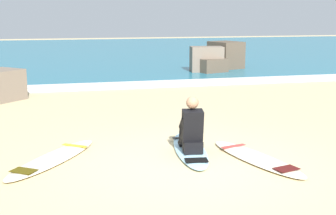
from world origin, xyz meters
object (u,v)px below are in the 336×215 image
Objects in this scene: surfboard_spare_near at (53,158)px; shoreline_rock at (1,85)px; surfboard_spare_far at (256,158)px; surfer_seated at (192,130)px; surfboard_main at (190,149)px.

shoreline_rock reaches higher than surfboard_spare_near.
surfboard_spare_far is at bearing -13.74° from surfboard_spare_near.
shoreline_rock is (-3.65, 6.16, -0.01)m from surfer_seated.
shoreline_rock is at bearing 102.86° from surfboard_spare_near.
surfboard_main is at bearing -58.38° from shoreline_rock.
surfboard_spare_far is at bearing -55.59° from shoreline_rock.
surfboard_spare_near is 0.96× the size of surfboard_spare_far.
surfboard_spare_near is at bearing 178.54° from surfboard_main.
shoreline_rock reaches higher than surfboard_main.
surfboard_main is 0.99× the size of surfboard_spare_far.
surfboard_spare_near is at bearing 166.26° from surfboard_spare_far.
surfer_seated is 2.35m from surfboard_spare_near.
surfboard_main is 2.33m from surfboard_spare_near.
shoreline_rock is (-3.68, 5.98, 0.39)m from surfboard_main.
surfboard_main and surfboard_spare_near have the same top height.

